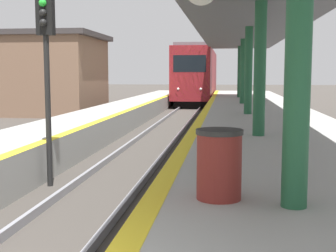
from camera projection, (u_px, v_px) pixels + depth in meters
The scene contains 4 objects.
train at pixel (198, 75), 40.07m from camera, with size 2.79×17.34×4.59m.
signal_near at pixel (46, 51), 9.96m from camera, with size 0.36×0.31×4.17m.
station_canopy at pixel (249, 26), 17.76m from camera, with size 4.19×31.98×3.54m.
trash_bin at pixel (219, 164), 5.83m from camera, with size 0.59×0.59×0.88m.
Camera 1 is at (2.55, -2.74, 2.47)m, focal length 50.00 mm.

